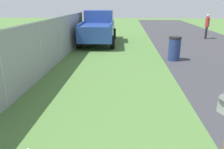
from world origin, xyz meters
TOP-DOWN VIEW (x-y plane):
  - pickup_truck at (15.79, 2.65)m, footprint 5.55×2.33m
  - trash_bin at (11.30, -1.39)m, footprint 0.56×0.56m
  - pedestrian at (17.95, -5.04)m, footprint 0.48×0.30m
  - fence_section at (8.61, 3.85)m, footprint 15.32×0.07m

SIDE VIEW (x-z plane):
  - trash_bin at x=11.30m, z-range 0.00..1.10m
  - pedestrian at x=17.95m, z-range 0.15..1.91m
  - fence_section at x=8.61m, z-range 0.07..2.04m
  - pickup_truck at x=15.79m, z-range 0.06..2.15m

